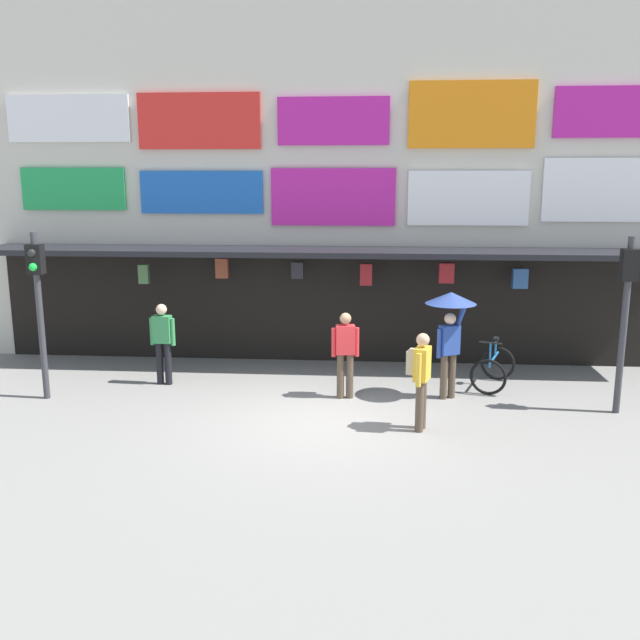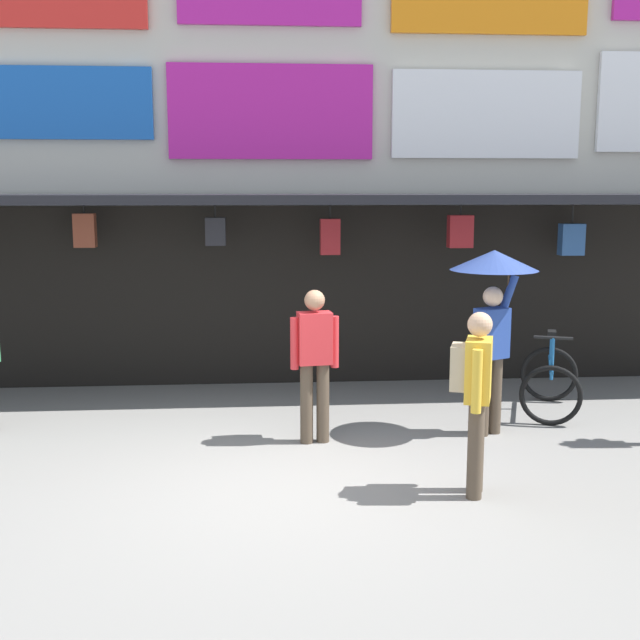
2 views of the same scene
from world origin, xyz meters
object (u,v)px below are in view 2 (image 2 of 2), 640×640
(bicycle_parked, at_px, (550,382))
(pedestrian_with_umbrella, at_px, (493,290))
(pedestrian_in_red, at_px, (314,354))
(pedestrian_in_purple, at_px, (475,389))

(bicycle_parked, bearing_deg, pedestrian_with_umbrella, -141.70)
(bicycle_parked, distance_m, pedestrian_with_umbrella, 1.77)
(pedestrian_in_red, distance_m, pedestrian_with_umbrella, 2.09)
(pedestrian_in_purple, bearing_deg, bicycle_parked, 56.85)
(bicycle_parked, xyz_separation_m, pedestrian_in_purple, (-1.64, -2.51, 0.59))
(bicycle_parked, xyz_separation_m, pedestrian_with_umbrella, (-0.99, -0.78, 1.25))
(pedestrian_with_umbrella, bearing_deg, bicycle_parked, 38.30)
(pedestrian_in_red, relative_size, pedestrian_in_purple, 1.00)
(pedestrian_in_red, bearing_deg, pedestrian_in_purple, -50.74)
(bicycle_parked, height_order, pedestrian_with_umbrella, pedestrian_with_umbrella)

